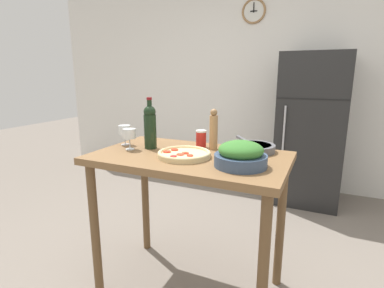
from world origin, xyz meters
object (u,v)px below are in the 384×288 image
(wine_bottle, at_px, (150,126))
(salad_bowl, at_px, (241,155))
(pepper_mill, at_px, (214,130))
(salt_canister, at_px, (201,139))
(wine_glass_far, at_px, (125,131))
(homemade_pizza, at_px, (184,154))
(refrigerator, at_px, (311,130))
(cast_iron_skillet, at_px, (253,147))
(wine_glass_near, at_px, (129,135))

(wine_bottle, bearing_deg, salad_bowl, -12.61)
(pepper_mill, xyz_separation_m, salt_canister, (-0.10, 0.02, -0.07))
(wine_glass_far, bearing_deg, pepper_mill, 12.27)
(salad_bowl, xyz_separation_m, homemade_pizza, (-0.36, 0.04, -0.05))
(wine_bottle, bearing_deg, salt_canister, 29.24)
(wine_bottle, xyz_separation_m, pepper_mill, (0.39, 0.14, -0.02))
(refrigerator, bearing_deg, cast_iron_skillet, -98.83)
(pepper_mill, xyz_separation_m, salad_bowl, (0.26, -0.29, -0.07))
(refrigerator, height_order, wine_glass_far, refrigerator)
(wine_bottle, xyz_separation_m, cast_iron_skillet, (0.64, 0.20, -0.13))
(wine_bottle, distance_m, cast_iron_skillet, 0.68)
(refrigerator, xyz_separation_m, salt_canister, (-0.60, -1.70, 0.18))
(pepper_mill, bearing_deg, wine_bottle, -159.90)
(wine_glass_far, xyz_separation_m, salt_canister, (0.51, 0.15, -0.04))
(wine_glass_near, xyz_separation_m, homemade_pizza, (0.40, -0.02, -0.08))
(wine_glass_near, relative_size, wine_glass_far, 1.00)
(wine_glass_near, distance_m, cast_iron_skillet, 0.80)
(cast_iron_skillet, bearing_deg, wine_glass_near, -158.92)
(wine_glass_near, xyz_separation_m, salad_bowl, (0.76, -0.06, -0.04))
(wine_bottle, height_order, salad_bowl, wine_bottle)
(wine_bottle, xyz_separation_m, salt_canister, (0.29, 0.16, -0.09))
(wine_glass_near, height_order, pepper_mill, pepper_mill)
(pepper_mill, height_order, cast_iron_skillet, pepper_mill)
(salt_canister, distance_m, cast_iron_skillet, 0.35)
(wine_glass_far, bearing_deg, salt_canister, 16.77)
(salad_bowl, bearing_deg, pepper_mill, 132.26)
(salt_canister, relative_size, cast_iron_skillet, 0.30)
(homemade_pizza, xyz_separation_m, cast_iron_skillet, (0.34, 0.31, 0.01))
(pepper_mill, distance_m, salt_canister, 0.12)
(wine_bottle, bearing_deg, homemade_pizza, -19.10)
(homemade_pizza, bearing_deg, wine_bottle, 160.90)
(pepper_mill, bearing_deg, salad_bowl, -47.74)
(refrigerator, relative_size, wine_glass_far, 11.93)
(pepper_mill, xyz_separation_m, cast_iron_skillet, (0.25, 0.06, -0.10))
(wine_bottle, height_order, cast_iron_skillet, wine_bottle)
(wine_bottle, height_order, homemade_pizza, wine_bottle)
(wine_glass_far, bearing_deg, homemade_pizza, -12.60)
(salad_bowl, bearing_deg, wine_glass_far, 169.71)
(refrigerator, xyz_separation_m, cast_iron_skillet, (-0.26, -1.66, 0.14))
(refrigerator, xyz_separation_m, wine_glass_near, (-1.00, -1.95, 0.22))
(wine_bottle, height_order, pepper_mill, wine_bottle)
(refrigerator, bearing_deg, wine_glass_near, -117.23)
(refrigerator, relative_size, salt_canister, 14.14)
(wine_glass_far, xyz_separation_m, pepper_mill, (0.61, 0.13, 0.03))
(refrigerator, xyz_separation_m, homemade_pizza, (-0.60, -1.97, 0.14))
(wine_glass_far, distance_m, cast_iron_skillet, 0.88)
(wine_bottle, height_order, salt_canister, wine_bottle)
(homemade_pizza, height_order, salt_canister, salt_canister)
(refrigerator, relative_size, cast_iron_skillet, 4.20)
(homemade_pizza, height_order, cast_iron_skillet, cast_iron_skillet)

